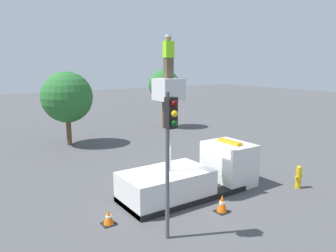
# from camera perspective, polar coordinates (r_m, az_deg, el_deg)

# --- Properties ---
(ground_plane) EXTENTS (120.00, 120.00, 0.00)m
(ground_plane) POSITION_cam_1_polar(r_m,az_deg,el_deg) (15.26, 2.54, -12.02)
(ground_plane) COLOR #4C4C4F
(bucket_truck) EXTENTS (6.64, 2.41, 5.32)m
(bucket_truck) POSITION_cam_1_polar(r_m,az_deg,el_deg) (15.24, 4.20, -8.45)
(bucket_truck) COLOR black
(bucket_truck) RESTS_ON ground
(worker) EXTENTS (0.40, 0.26, 1.75)m
(worker) POSITION_cam_1_polar(r_m,az_deg,el_deg) (13.62, 0.09, 11.99)
(worker) COLOR brown
(worker) RESTS_ON bucket_truck
(traffic_light_pole) EXTENTS (0.34, 0.57, 5.04)m
(traffic_light_pole) POSITION_cam_1_polar(r_m,az_deg,el_deg) (10.52, 0.32, -2.07)
(traffic_light_pole) COLOR #515156
(traffic_light_pole) RESTS_ON ground
(fire_hydrant) EXTENTS (0.51, 0.27, 1.13)m
(fire_hydrant) POSITION_cam_1_polar(r_m,az_deg,el_deg) (17.13, 21.78, -8.25)
(fire_hydrant) COLOR gold
(fire_hydrant) RESTS_ON ground
(traffic_cone_rear) EXTENTS (0.51, 0.51, 0.56)m
(traffic_cone_rear) POSITION_cam_1_polar(r_m,az_deg,el_deg) (12.88, -10.30, -15.43)
(traffic_cone_rear) COLOR black
(traffic_cone_rear) RESTS_ON ground
(traffic_cone_curbside) EXTENTS (0.53, 0.53, 0.72)m
(traffic_cone_curbside) POSITION_cam_1_polar(r_m,az_deg,el_deg) (13.77, 9.39, -13.23)
(traffic_cone_curbside) COLOR black
(traffic_cone_curbside) RESTS_ON ground
(tree_left_bg) EXTENTS (3.69, 3.69, 5.40)m
(tree_left_bg) POSITION_cam_1_polar(r_m,az_deg,el_deg) (24.79, -17.19, 4.82)
(tree_left_bg) COLOR brown
(tree_left_bg) RESTS_ON ground
(tree_right_bg) EXTENTS (2.85, 2.85, 5.41)m
(tree_right_bg) POSITION_cam_1_polar(r_m,az_deg,el_deg) (30.29, -0.69, 7.07)
(tree_right_bg) COLOR brown
(tree_right_bg) RESTS_ON ground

